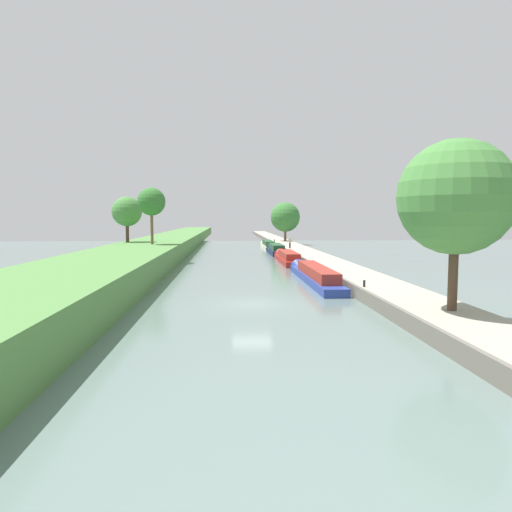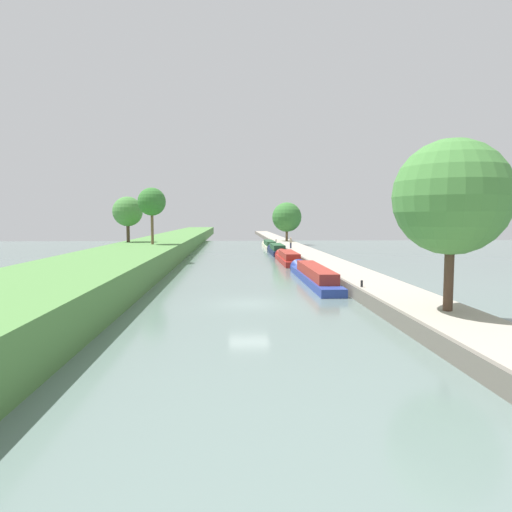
# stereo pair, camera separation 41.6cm
# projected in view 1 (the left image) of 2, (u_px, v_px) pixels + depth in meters

# --- Properties ---
(ground_plane) EXTENTS (160.00, 160.00, 0.00)m
(ground_plane) POSITION_uv_depth(u_px,v_px,m) (252.00, 304.00, 28.80)
(ground_plane) COLOR slate
(left_grassy_bank) EXTENTS (8.54, 260.00, 2.23)m
(left_grassy_bank) POSITION_uv_depth(u_px,v_px,m) (65.00, 288.00, 28.00)
(left_grassy_bank) COLOR #518442
(left_grassy_bank) RESTS_ON ground_plane
(right_towpath) EXTENTS (4.00, 260.00, 0.81)m
(right_towpath) POSITION_uv_depth(u_px,v_px,m) (396.00, 296.00, 29.33)
(right_towpath) COLOR #A89E8E
(right_towpath) RESTS_ON ground_plane
(stone_quay) EXTENTS (0.25, 260.00, 0.86)m
(stone_quay) POSITION_uv_depth(u_px,v_px,m) (363.00, 296.00, 29.20)
(stone_quay) COLOR #6B665B
(stone_quay) RESTS_ON ground_plane
(narrowboat_blue) EXTENTS (1.81, 16.72, 1.98)m
(narrowboat_blue) POSITION_uv_depth(u_px,v_px,m) (314.00, 275.00, 38.80)
(narrowboat_blue) COLOR #283D93
(narrowboat_blue) RESTS_ON ground_plane
(narrowboat_red) EXTENTS (1.98, 13.04, 2.02)m
(narrowboat_red) POSITION_uv_depth(u_px,v_px,m) (287.00, 258.00, 55.56)
(narrowboat_red) COLOR maroon
(narrowboat_red) RESTS_ON ground_plane
(narrowboat_navy) EXTENTS (1.99, 11.84, 2.12)m
(narrowboat_navy) POSITION_uv_depth(u_px,v_px,m) (276.00, 250.00, 68.91)
(narrowboat_navy) COLOR #141E42
(narrowboat_navy) RESTS_ON ground_plane
(narrowboat_cream) EXTENTS (1.82, 13.83, 1.96)m
(narrowboat_cream) POSITION_uv_depth(u_px,v_px,m) (268.00, 245.00, 82.37)
(narrowboat_cream) COLOR beige
(narrowboat_cream) RESTS_ON ground_plane
(tree_rightbank_near) EXTENTS (5.63, 5.63, 8.41)m
(tree_rightbank_near) POSITION_uv_depth(u_px,v_px,m) (456.00, 197.00, 22.23)
(tree_rightbank_near) COLOR #4C3828
(tree_rightbank_near) RESTS_ON right_towpath
(tree_rightbank_midnear) EXTENTS (5.86, 5.86, 7.69)m
(tree_rightbank_midnear) POSITION_uv_depth(u_px,v_px,m) (285.00, 217.00, 90.97)
(tree_rightbank_midnear) COLOR brown
(tree_rightbank_midnear) RESTS_ON right_towpath
(tree_leftbank_downstream) EXTENTS (3.89, 3.89, 5.96)m
(tree_leftbank_downstream) POSITION_uv_depth(u_px,v_px,m) (127.00, 212.00, 59.71)
(tree_leftbank_downstream) COLOR #4C3828
(tree_leftbank_downstream) RESTS_ON left_grassy_bank
(tree_leftbank_upstream) EXTENTS (3.33, 3.33, 6.77)m
(tree_leftbank_upstream) POSITION_uv_depth(u_px,v_px,m) (151.00, 202.00, 54.29)
(tree_leftbank_upstream) COLOR brown
(tree_leftbank_upstream) RESTS_ON left_grassy_bank
(person_walking) EXTENTS (0.34, 0.34, 1.66)m
(person_walking) POSITION_uv_depth(u_px,v_px,m) (290.00, 242.00, 69.12)
(person_walking) COLOR #282D42
(person_walking) RESTS_ON right_towpath
(mooring_bollard_near) EXTENTS (0.16, 0.16, 0.45)m
(mooring_bollard_near) POSITION_uv_depth(u_px,v_px,m) (364.00, 284.00, 30.36)
(mooring_bollard_near) COLOR black
(mooring_bollard_near) RESTS_ON right_towpath
(mooring_bollard_far) EXTENTS (0.16, 0.16, 0.45)m
(mooring_bollard_far) POSITION_uv_depth(u_px,v_px,m) (275.00, 240.00, 88.52)
(mooring_bollard_far) COLOR black
(mooring_bollard_far) RESTS_ON right_towpath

